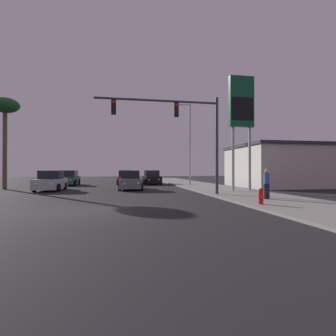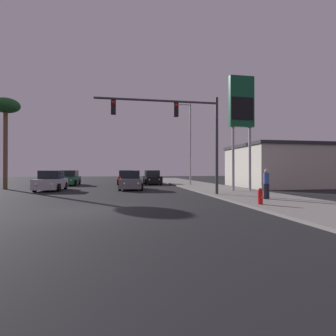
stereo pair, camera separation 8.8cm
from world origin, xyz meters
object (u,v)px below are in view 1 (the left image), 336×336
Objects in this scene: car_green at (69,178)px; car_silver at (51,181)px; street_lamp at (189,139)px; fire_hydrant at (261,196)px; car_blue at (126,176)px; palm_tree_near at (5,110)px; traffic_light_mast at (183,124)px; car_red at (125,178)px; pedestrian_on_sidewalk at (267,182)px; car_black at (152,178)px; car_grey at (130,181)px; gas_station_sign at (241,108)px.

car_silver is (0.02, -7.92, 0.00)m from car_green.
street_lamp is (13.25, -3.18, 4.36)m from car_green.
fire_hydrant is at bearing -93.30° from street_lamp.
palm_tree_near is (-11.01, -15.79, 6.35)m from car_blue.
street_lamp is (6.66, -13.30, 4.36)m from car_blue.
car_red is at bearing 102.86° from traffic_light_mast.
fire_hydrant is at bearing 123.56° from car_green.
car_green is at bearing 52.10° from palm_tree_near.
pedestrian_on_sidewalk is (13.81, -17.94, 0.27)m from car_green.
pedestrian_on_sidewalk reaches higher than car_green.
palm_tree_near is at bearing 21.11° from car_black.
palm_tree_near is at bearing 56.37° from car_blue.
car_blue is 30.63m from fire_hydrant.
car_grey and car_silver have the same top height.
car_green is at bearing -0.66° from car_black.
traffic_light_mast is (3.18, -6.62, 4.01)m from car_grey.
car_grey and car_red have the same top height.
street_lamp is 11.84× the size of fire_hydrant.
car_blue is 25.25m from traffic_light_mast.
fire_hydrant is at bearing 137.64° from car_silver.
car_red is 1.00× the size of car_blue.
street_lamp is 1.00× the size of gas_station_sign.
car_black is 1.00× the size of car_blue.
palm_tree_near is at bearing 161.77° from gas_station_sign.
car_black is at bearing 22.73° from palm_tree_near.
traffic_light_mast is at bearing 117.76° from car_grey.
gas_station_sign is at bearing 69.93° from fire_hydrant.
car_grey is 1.01× the size of car_red.
gas_station_sign is (8.56, -22.24, 5.86)m from car_blue.
car_silver is at bearing 92.10° from car_green.
car_red is 6.39m from car_green.
car_green is at bearing 127.58° from pedestrian_on_sidewalk.
pedestrian_on_sidewalk is at bearing 53.10° from fire_hydrant.
car_red is at bearing 125.06° from gas_station_sign.
car_red is (-0.24, 8.37, 0.00)m from car_grey.
pedestrian_on_sidewalk is (4.01, -3.34, -3.73)m from traffic_light_mast.
car_black is at bearing 138.23° from street_lamp.
car_silver is 16.76m from gas_station_sign.
car_grey is at bearing 91.58° from car_red.
street_lamp is at bearing 102.01° from gas_station_sign.
palm_tree_near reaches higher than car_silver.
car_silver is at bearing 52.49° from car_red.
fire_hydrant is at bearing -126.90° from pedestrian_on_sidewalk.
car_blue is at bearing -87.80° from car_grey.
car_grey is 1.00× the size of car_blue.
street_lamp is at bearing 92.17° from pedestrian_on_sidewalk.
car_blue is (-0.03, 18.10, 0.00)m from car_grey.
gas_station_sign is at bearing 124.98° from car_red.
gas_station_sign is 5.39× the size of pedestrian_on_sidewalk.
car_black is at bearing 175.78° from car_red.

